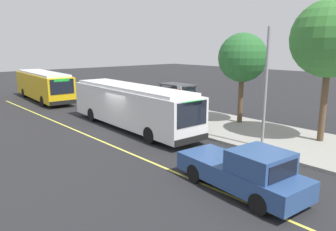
% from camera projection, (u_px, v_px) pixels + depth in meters
% --- Properties ---
extents(ground_plane, '(120.00, 120.00, 0.00)m').
position_uv_depth(ground_plane, '(120.00, 131.00, 21.62)').
color(ground_plane, '#232326').
extents(sidewalk_curb, '(44.00, 6.40, 0.15)m').
position_uv_depth(sidewalk_curb, '(184.00, 117.00, 25.50)').
color(sidewalk_curb, gray).
rests_on(sidewalk_curb, ground_plane).
extents(lane_stripe_center, '(36.00, 0.14, 0.01)m').
position_uv_depth(lane_stripe_center, '(90.00, 136.00, 20.19)').
color(lane_stripe_center, '#E0D64C').
rests_on(lane_stripe_center, ground_plane).
extents(transit_bus_main, '(12.25, 3.03, 2.95)m').
position_uv_depth(transit_bus_main, '(131.00, 105.00, 21.96)').
color(transit_bus_main, white).
rests_on(transit_bus_main, ground_plane).
extents(transit_bus_second, '(11.51, 3.35, 2.95)m').
position_uv_depth(transit_bus_second, '(43.00, 85.00, 33.40)').
color(transit_bus_second, gold).
rests_on(transit_bus_second, ground_plane).
extents(pickup_truck, '(5.56, 2.50, 1.85)m').
position_uv_depth(pickup_truck, '(245.00, 171.00, 12.32)').
color(pickup_truck, '#2D4C84').
rests_on(pickup_truck, ground_plane).
extents(bus_shelter, '(2.90, 1.60, 2.48)m').
position_uv_depth(bus_shelter, '(178.00, 93.00, 25.78)').
color(bus_shelter, '#333338').
rests_on(bus_shelter, sidewalk_curb).
extents(waiting_bench, '(1.60, 0.48, 0.95)m').
position_uv_depth(waiting_bench, '(181.00, 109.00, 25.84)').
color(waiting_bench, brown).
rests_on(waiting_bench, sidewalk_curb).
extents(route_sign_post, '(0.44, 0.08, 2.80)m').
position_uv_depth(route_sign_post, '(179.00, 100.00, 21.83)').
color(route_sign_post, '#333338').
rests_on(route_sign_post, sidewalk_curb).
extents(pedestrian_commuter, '(0.24, 0.40, 1.69)m').
position_uv_depth(pedestrian_commuter, '(188.00, 108.00, 23.54)').
color(pedestrian_commuter, '#282D47').
rests_on(pedestrian_commuter, sidewalk_curb).
extents(street_tree_near_shelter, '(4.29, 4.29, 7.96)m').
position_uv_depth(street_tree_near_shelter, '(330.00, 39.00, 17.58)').
color(street_tree_near_shelter, brown).
rests_on(street_tree_near_shelter, sidewalk_curb).
extents(street_tree_upstreet, '(3.41, 3.41, 6.33)m').
position_uv_depth(street_tree_upstreet, '(242.00, 58.00, 22.44)').
color(street_tree_upstreet, brown).
rests_on(street_tree_upstreet, sidewalk_curb).
extents(utility_pole, '(0.16, 0.16, 6.40)m').
position_uv_depth(utility_pole, '(265.00, 89.00, 16.99)').
color(utility_pole, gray).
rests_on(utility_pole, sidewalk_curb).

